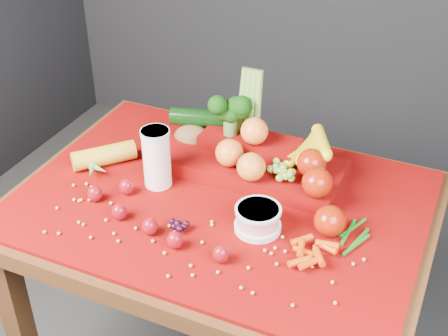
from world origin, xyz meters
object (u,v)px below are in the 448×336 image
at_px(table, 221,231).
at_px(yogurt_bowl, 258,218).
at_px(produce_mound, 258,156).
at_px(milk_glass, 157,156).

relative_size(table, yogurt_bowl, 9.37).
xyz_separation_m(yogurt_bowl, produce_mound, (-0.09, 0.23, 0.03)).
bearing_deg(milk_glass, table, 1.40).
xyz_separation_m(table, produce_mound, (0.04, 0.15, 0.17)).
bearing_deg(yogurt_bowl, table, 150.74).
height_order(table, milk_glass, milk_glass).
xyz_separation_m(milk_glass, yogurt_bowl, (0.32, -0.07, -0.06)).
relative_size(table, produce_mound, 1.83).
relative_size(milk_glass, yogurt_bowl, 1.44).
distance_m(milk_glass, yogurt_bowl, 0.33).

